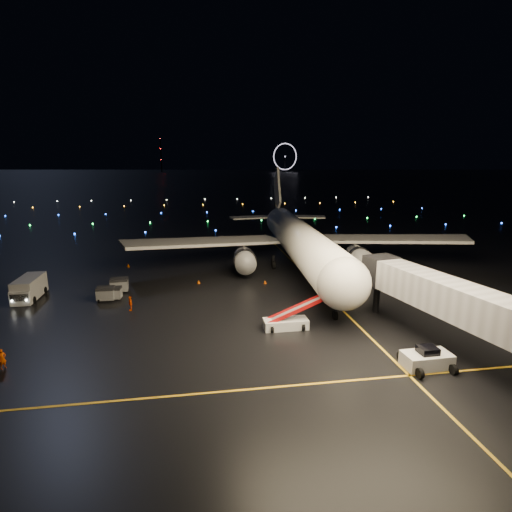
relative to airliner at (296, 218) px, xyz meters
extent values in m
plane|color=black|center=(-11.86, 274.15, -7.78)|extent=(2000.00, 2000.00, 0.00)
cube|color=gold|center=(0.14, -10.85, -7.77)|extent=(0.25, 80.00, 0.02)
cube|color=gold|center=(-16.86, -35.85, -7.77)|extent=(60.00, 0.25, 0.02)
cube|color=silver|center=(2.15, -34.88, -6.86)|extent=(3.95, 2.16, 1.85)
cube|color=silver|center=(-36.78, -11.22, -6.42)|extent=(2.42, 7.42, 2.72)
imported|color=#ED4701|center=(-32.22, -29.60, -6.93)|extent=(0.69, 0.74, 1.70)
imported|color=#ED4701|center=(-23.83, -17.54, -6.93)|extent=(0.58, 1.05, 1.70)
cone|color=#F65800|center=(-6.82, -9.70, -7.54)|extent=(0.54, 0.54, 0.49)
cone|color=#F65800|center=(-9.33, -2.31, -7.53)|extent=(0.57, 0.57, 0.50)
cone|color=#F65800|center=(-15.98, -8.15, -7.54)|extent=(0.56, 0.56, 0.49)
cone|color=#F65800|center=(-27.14, 2.94, -7.51)|extent=(0.51, 0.51, 0.55)
cylinder|color=black|center=(-71.86, 714.15, 24.22)|extent=(1.80, 1.80, 64.00)
cube|color=slate|center=(-27.28, -13.66, -6.91)|extent=(2.08, 1.47, 1.74)
cube|color=slate|center=(-26.23, -10.41, -6.86)|extent=(2.29, 1.69, 1.86)
cube|color=slate|center=(-26.47, -13.30, -6.99)|extent=(1.96, 1.44, 1.59)
camera|label=1|loc=(-16.35, -62.26, 8.67)|focal=28.00mm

